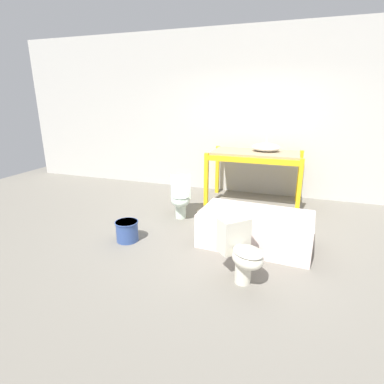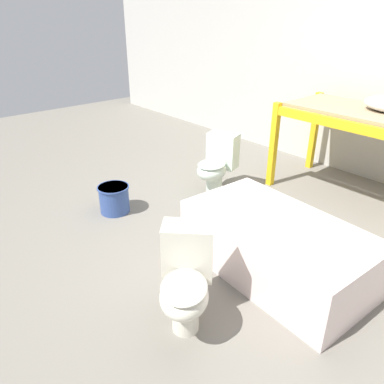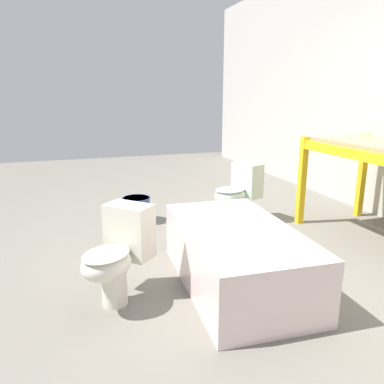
% 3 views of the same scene
% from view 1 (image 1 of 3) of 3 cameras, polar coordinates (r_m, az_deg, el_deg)
% --- Properties ---
extents(ground_plane, '(12.00, 12.00, 0.00)m').
position_cam_1_polar(ground_plane, '(4.49, 7.30, -7.75)').
color(ground_plane, slate).
extents(warehouse_wall_rear, '(10.80, 0.08, 3.20)m').
position_cam_1_polar(warehouse_wall_rear, '(6.19, 12.10, 14.29)').
color(warehouse_wall_rear, beige).
rests_on(warehouse_wall_rear, ground_plane).
extents(shelving_rack, '(1.67, 0.90, 0.98)m').
position_cam_1_polar(shelving_rack, '(5.60, 11.90, 6.02)').
color(shelving_rack, yellow).
rests_on(shelving_rack, ground_plane).
extents(sink_basin, '(0.50, 0.37, 0.23)m').
position_cam_1_polar(sink_basin, '(5.63, 13.87, 8.25)').
color(sink_basin, white).
rests_on(sink_basin, shelving_rack).
extents(bathtub_main, '(1.49, 0.87, 0.46)m').
position_cam_1_polar(bathtub_main, '(4.11, 11.96, -6.46)').
color(bathtub_main, silver).
rests_on(bathtub_main, ground_plane).
extents(toilet_near, '(0.61, 0.61, 0.67)m').
position_cam_1_polar(toilet_near, '(3.28, 9.33, -10.73)').
color(toilet_near, silver).
rests_on(toilet_near, ground_plane).
extents(toilet_far, '(0.48, 0.62, 0.67)m').
position_cam_1_polar(toilet_far, '(4.94, -2.17, -0.68)').
color(toilet_far, silver).
rests_on(toilet_far, ground_plane).
extents(bucket_white, '(0.32, 0.32, 0.28)m').
position_cam_1_polar(bucket_white, '(4.27, -12.26, -7.19)').
color(bucket_white, '#334C8C').
rests_on(bucket_white, ground_plane).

